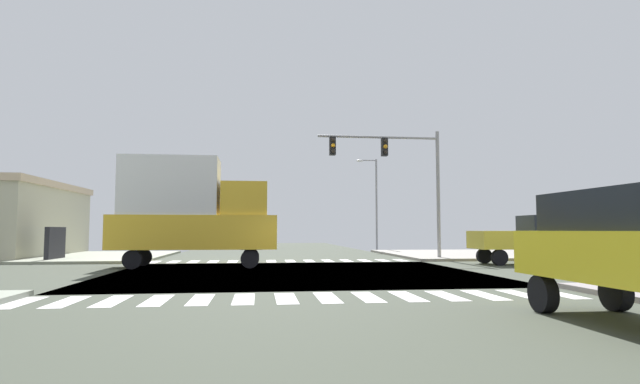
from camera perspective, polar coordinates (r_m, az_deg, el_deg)
ground at (r=19.66m, az=-2.81°, el=-9.17°), size 90.00×90.00×0.05m
sidewalk_corner_ne at (r=34.71m, az=17.76°, el=-6.71°), size 12.00×12.00×0.14m
sidewalk_corner_nw at (r=33.64m, az=-27.24°, el=-6.52°), size 12.00×12.00×0.14m
crosswalk_near at (r=12.41m, az=-1.52°, el=-11.88°), size 13.50×2.00×0.01m
crosswalk_far at (r=26.92m, az=-4.46°, el=-7.79°), size 13.50×2.00×0.01m
traffic_signal_mast at (r=28.35m, az=8.30°, el=3.18°), size 6.90×0.55×7.20m
street_lamp at (r=42.24m, az=6.06°, el=-0.34°), size 1.78×0.32×7.57m
pickup_crossing_2 at (r=48.09m, az=-11.22°, el=-4.66°), size 2.00×5.10×2.35m
pickup_leading_3 at (r=26.44m, az=22.53°, el=-4.74°), size 5.10×2.00×2.35m
box_truck_trailing_2 at (r=23.26m, az=-14.44°, el=-1.90°), size 7.20×2.40×4.85m
sedan_middle_2 at (r=45.65m, az=-7.67°, el=-4.94°), size 1.80×4.30×1.88m
suv_outer_1 at (r=10.23m, az=32.03°, el=-5.02°), size 1.96×4.60×2.34m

